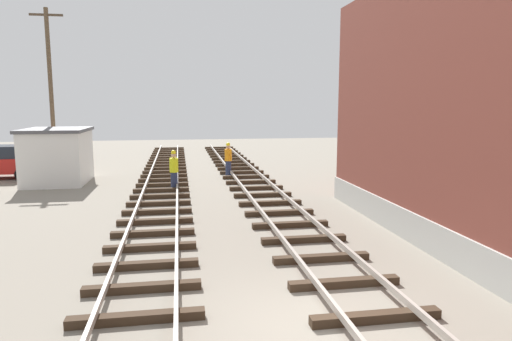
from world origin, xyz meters
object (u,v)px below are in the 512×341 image
object	(u,v)px
track_worker_distant	(174,170)
utility_pole_far	(51,88)
track_worker_foreground	(228,159)
control_hut	(57,156)
parked_car_red	(0,162)

from	to	relation	value
track_worker_distant	utility_pole_far	bearing A→B (deg)	134.56
utility_pole_far	track_worker_foreground	bearing A→B (deg)	-18.57
control_hut	track_worker_foreground	world-z (taller)	control_hut
control_hut	parked_car_red	size ratio (longest dim) A/B	0.90
track_worker_foreground	parked_car_red	bearing A→B (deg)	173.98
utility_pole_far	track_worker_foreground	distance (m)	11.13
control_hut	utility_pole_far	world-z (taller)	utility_pole_far
parked_car_red	track_worker_foreground	world-z (taller)	track_worker_foreground
parked_car_red	utility_pole_far	distance (m)	5.00
track_worker_foreground	track_worker_distant	bearing A→B (deg)	-128.06
control_hut	track_worker_distant	size ratio (longest dim) A/B	2.03
control_hut	track_worker_distant	xyz separation A→B (m)	(5.79, -2.96, -0.46)
utility_pole_far	track_worker_distant	bearing A→B (deg)	-45.44
control_hut	parked_car_red	xyz separation A→B (m)	(-3.44, 2.05, -0.49)
control_hut	track_worker_foreground	distance (m)	8.76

